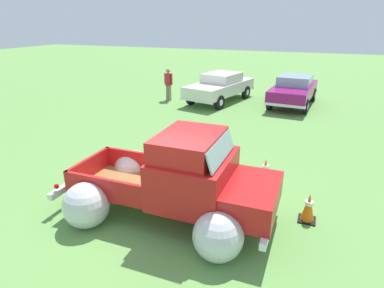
{
  "coord_description": "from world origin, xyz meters",
  "views": [
    {
      "loc": [
        2.76,
        -5.51,
        3.99
      ],
      "look_at": [
        0.0,
        1.56,
        1.08
      ],
      "focal_mm": 30.55,
      "sensor_mm": 36.0,
      "label": 1
    }
  ],
  "objects_px": {
    "vintage_pickup_truck": "(182,186)",
    "show_car_1": "(294,89)",
    "lane_cone_0": "(265,170)",
    "show_car_0": "(220,86)",
    "lane_cone_1": "(308,208)",
    "spectator_0": "(168,82)"
  },
  "relations": [
    {
      "from": "vintage_pickup_truck",
      "to": "show_car_1",
      "type": "xyz_separation_m",
      "value": [
        1.24,
        11.08,
        0.02
      ]
    },
    {
      "from": "lane_cone_0",
      "to": "vintage_pickup_truck",
      "type": "bearing_deg",
      "value": -120.21
    },
    {
      "from": "show_car_0",
      "to": "lane_cone_0",
      "type": "relative_size",
      "value": 7.44
    },
    {
      "from": "show_car_0",
      "to": "show_car_1",
      "type": "relative_size",
      "value": 1.06
    },
    {
      "from": "lane_cone_1",
      "to": "lane_cone_0",
      "type": "bearing_deg",
      "value": 127.78
    },
    {
      "from": "show_car_1",
      "to": "lane_cone_1",
      "type": "xyz_separation_m",
      "value": [
        1.26,
        -10.23,
        -0.47
      ]
    },
    {
      "from": "show_car_1",
      "to": "lane_cone_0",
      "type": "distance_m",
      "value": 8.77
    },
    {
      "from": "lane_cone_0",
      "to": "spectator_0",
      "type": "bearing_deg",
      "value": 130.1
    },
    {
      "from": "show_car_0",
      "to": "show_car_1",
      "type": "xyz_separation_m",
      "value": [
        3.59,
        0.54,
        -0.0
      ]
    },
    {
      "from": "vintage_pickup_truck",
      "to": "lane_cone_0",
      "type": "bearing_deg",
      "value": 59.63
    },
    {
      "from": "vintage_pickup_truck",
      "to": "spectator_0",
      "type": "height_order",
      "value": "vintage_pickup_truck"
    },
    {
      "from": "vintage_pickup_truck",
      "to": "spectator_0",
      "type": "distance_m",
      "value": 10.93
    },
    {
      "from": "spectator_0",
      "to": "lane_cone_0",
      "type": "bearing_deg",
      "value": 53.52
    },
    {
      "from": "lane_cone_0",
      "to": "lane_cone_1",
      "type": "xyz_separation_m",
      "value": [
        1.15,
        -1.48,
        0.0
      ]
    },
    {
      "from": "show_car_0",
      "to": "spectator_0",
      "type": "distance_m",
      "value": 2.68
    },
    {
      "from": "vintage_pickup_truck",
      "to": "show_car_0",
      "type": "height_order",
      "value": "vintage_pickup_truck"
    },
    {
      "from": "show_car_1",
      "to": "lane_cone_0",
      "type": "relative_size",
      "value": 6.99
    },
    {
      "from": "show_car_0",
      "to": "lane_cone_1",
      "type": "distance_m",
      "value": 10.85
    },
    {
      "from": "spectator_0",
      "to": "lane_cone_1",
      "type": "relative_size",
      "value": 2.6
    },
    {
      "from": "lane_cone_1",
      "to": "spectator_0",
      "type": "bearing_deg",
      "value": 129.72
    },
    {
      "from": "spectator_0",
      "to": "vintage_pickup_truck",
      "type": "bearing_deg",
      "value": 40.11
    },
    {
      "from": "vintage_pickup_truck",
      "to": "show_car_0",
      "type": "xyz_separation_m",
      "value": [
        -2.35,
        10.54,
        0.02
      ]
    }
  ]
}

